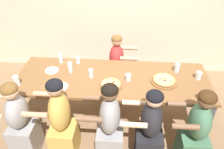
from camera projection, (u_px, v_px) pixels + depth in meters
The scene contains 21 objects.
ground_plane at pixel (112, 116), 3.47m from camera, with size 18.00×18.00×0.00m, color #896B4C.
dining_table at pixel (112, 81), 3.07m from camera, with size 2.67×0.92×0.77m.
pizza_board_main at pixel (111, 85), 2.86m from camera, with size 0.29×0.29×0.05m.
pizza_board_second at pixel (164, 80), 2.93m from camera, with size 0.35×0.35×0.05m.
empty_plate_a at pixel (60, 87), 2.85m from camera, with size 0.21×0.21×0.02m.
empty_plate_b at pixel (52, 70), 3.16m from camera, with size 0.19×0.19×0.02m.
cocktail_glass_blue at pixel (128, 78), 2.96m from camera, with size 0.08×0.08×0.11m.
drinking_glass_a at pixel (91, 74), 3.01m from camera, with size 0.07×0.07×0.12m.
drinking_glass_b at pixel (17, 81), 2.86m from camera, with size 0.08×0.08×0.14m.
drinking_glass_c at pixel (199, 76), 2.98m from camera, with size 0.08×0.08×0.11m.
drinking_glass_d at pixel (202, 97), 2.62m from camera, with size 0.08×0.08×0.11m.
drinking_glass_e at pixel (61, 59), 3.32m from camera, with size 0.07×0.07×0.13m.
drinking_glass_f at pixel (78, 60), 3.31m from camera, with size 0.07×0.07×0.12m.
drinking_glass_g at pixel (70, 68), 3.11m from camera, with size 0.07×0.07×0.15m.
drinking_glass_h at pixel (177, 68), 3.12m from camera, with size 0.08×0.08×0.13m.
diner_near_midright at pixel (149, 131), 2.60m from camera, with size 0.51×0.40×1.11m.
diner_near_center at pixel (110, 127), 2.61m from camera, with size 0.51×0.40×1.17m.
diner_far_center at pixel (117, 67), 3.74m from camera, with size 0.51×0.40×1.09m.
diner_near_right at pixel (195, 133), 2.55m from camera, with size 0.51×0.40×1.14m.
diner_near_left at pixel (20, 123), 2.69m from camera, with size 0.51×0.40×1.12m.
diner_near_midleft at pixel (61, 123), 2.64m from camera, with size 0.51×0.40×1.20m.
Camera 1 is at (0.19, -2.44, 2.56)m, focal length 35.00 mm.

